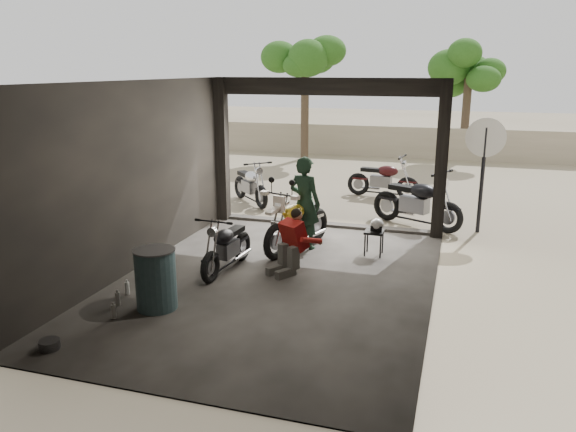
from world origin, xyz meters
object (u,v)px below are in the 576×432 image
Objects in this scene: outside_bike_b at (383,176)px; sign_post at (484,156)px; left_bike at (227,243)px; stool at (374,235)px; main_bike at (297,219)px; mechanic at (289,244)px; outside_bike_a at (250,182)px; helmet at (377,225)px; outside_bike_c at (417,198)px; rider at (305,203)px; oil_drum at (156,280)px.

outside_bike_b is 0.71× the size of sign_post.
left_bike reaches higher than stool.
main_bike is 1.71× the size of mechanic.
outside_bike_a is at bearing 126.09° from outside_bike_b.
sign_post reaches higher than mechanic.
outside_bike_b reaches higher than mechanic.
outside_bike_a is 4.90m from helmet.
outside_bike_c is 7.47× the size of helmet.
mechanic is 4.20× the size of helmet.
outside_bike_b is 2.89m from outside_bike_c.
rider reaches higher than main_bike.
outside_bike_b reaches higher than left_bike.
main_bike is 1.68m from left_bike.
left_bike is 0.89× the size of outside_bike_a.
helmet is at bearing -150.51° from sign_post.
sign_post reaches higher than outside_bike_c.
helmet is (-0.54, -2.22, -0.05)m from outside_bike_c.
left_bike is at bearing -118.48° from outside_bike_a.
mechanic is 0.45× the size of sign_post.
main_bike is at bearing 177.24° from outside_bike_b.
left_bike is at bearing 169.16° from outside_bike_c.
rider is at bearing -157.73° from helmet.
outside_bike_a is at bearing 110.40° from left_bike.
outside_bike_b is at bearing 48.46° from outside_bike_c.
outside_bike_a is 0.94× the size of rider.
helmet is 0.11× the size of sign_post.
helmet is (3.72, -3.19, 0.03)m from outside_bike_a.
outside_bike_a is at bearing 99.21° from oil_drum.
left_bike is at bearing -158.00° from sign_post.
outside_bike_a is 1.56× the size of mechanic.
outside_bike_c is 1.78× the size of mechanic.
main_bike is 1.08× the size of outside_bike_b.
rider is at bearing -98.55° from outside_bike_a.
oil_drum is at bearing -128.17° from stool.
oil_drum is at bearing -105.42° from helmet.
left_bike is at bearing 77.25° from rider.
mechanic is at bearing -178.67° from outside_bike_b.
rider reaches higher than mechanic.
left_bike is 5.72m from sign_post.
rider is at bearing 74.04° from main_bike.
outside_bike_a is (-1.41, 4.78, 0.06)m from left_bike.
rider is 0.74× the size of sign_post.
left_bike is 0.84× the size of rider.
oil_drum is at bearing -125.65° from outside_bike_a.
left_bike is 1.80m from oil_drum.
mechanic reaches higher than left_bike.
outside_bike_b is at bearing 75.80° from oil_drum.
mechanic is 1.90m from helmet.
helmet is at bearing -85.43° from outside_bike_a.
oil_drum is (-3.20, -5.58, -0.20)m from outside_bike_c.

